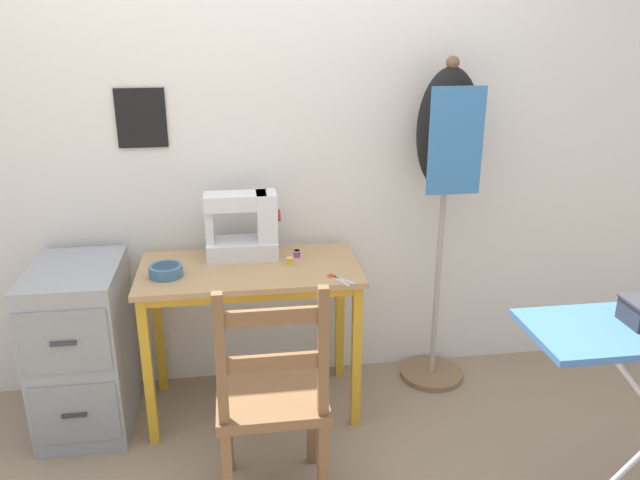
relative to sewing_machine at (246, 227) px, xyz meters
The scene contains 11 objects.
ground_plane 0.94m from the sewing_machine, 89.24° to the right, with size 14.00×14.00×0.00m, color gray.
wall_back 0.45m from the sewing_machine, 88.48° to the left, with size 10.00×0.06×2.55m.
sewing_table 0.29m from the sewing_machine, 88.00° to the right, with size 0.98×0.50×0.72m.
sewing_machine is the anchor object (origin of this frame).
fabric_bowl 0.42m from the sewing_machine, 151.75° to the right, with size 0.14×0.14×0.05m.
scissors 0.50m from the sewing_machine, 40.88° to the right, with size 0.10×0.14×0.01m.
thread_spool_near_machine 0.27m from the sewing_machine, 38.68° to the right, with size 0.03×0.03×0.04m.
thread_spool_mid_table 0.26m from the sewing_machine, 12.24° to the right, with size 0.04×0.04×0.04m.
wooden_chair 0.87m from the sewing_machine, 86.04° to the right, with size 0.40×0.38×0.94m.
filing_cabinet 0.90m from the sewing_machine, 168.97° to the right, with size 0.38×0.54×0.76m.
dress_form 0.97m from the sewing_machine, ahead, with size 0.32×0.32×1.61m.
Camera 1 is at (-0.05, -2.33, 1.76)m, focal length 35.00 mm.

